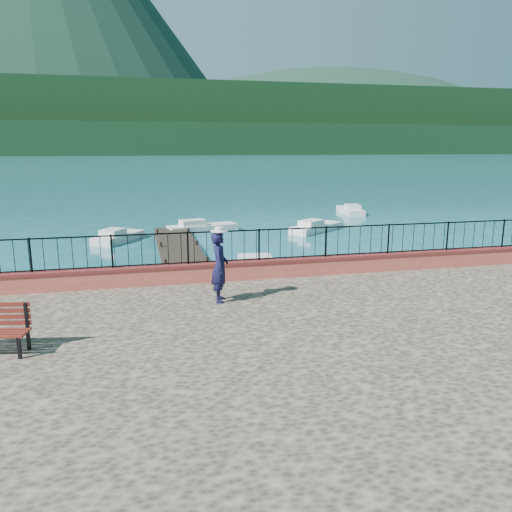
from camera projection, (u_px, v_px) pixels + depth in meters
name	position (u px, v px, depth m)	size (l,w,h in m)	color
ground	(305.00, 361.00, 12.50)	(2000.00, 2000.00, 0.00)	#19596B
promenade	(452.00, 503.00, 6.67)	(30.00, 20.00, 1.20)	#332821
parapet	(268.00, 268.00, 15.69)	(28.00, 0.46, 0.58)	#C05545
railing	(268.00, 245.00, 15.53)	(27.00, 0.05, 0.95)	black
dock	(182.00, 257.00, 23.42)	(2.00, 16.00, 0.30)	#2D231C
far_forest	(141.00, 139.00, 295.55)	(900.00, 60.00, 18.00)	black
foothills	(140.00, 121.00, 349.73)	(900.00, 120.00, 44.00)	black
companion_hill	(328.00, 150.00, 594.05)	(448.00, 384.00, 180.00)	#142D23
person	(220.00, 267.00, 13.15)	(0.69, 0.45, 1.89)	black
hat	(219.00, 229.00, 12.93)	(0.44, 0.44, 0.12)	silver
boat_0	(9.00, 290.00, 17.22)	(4.18, 1.30, 0.80)	silver
boat_1	(269.00, 264.00, 21.01)	(3.94, 1.30, 0.80)	silver
boat_2	(317.00, 225.00, 31.37)	(4.24, 1.30, 0.80)	silver
boat_3	(119.00, 234.00, 28.04)	(3.52, 1.30, 0.80)	silver
boat_4	(203.00, 225.00, 31.27)	(4.34, 1.30, 0.80)	silver
boat_5	(350.00, 208.00, 39.62)	(3.94, 1.30, 0.80)	silver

